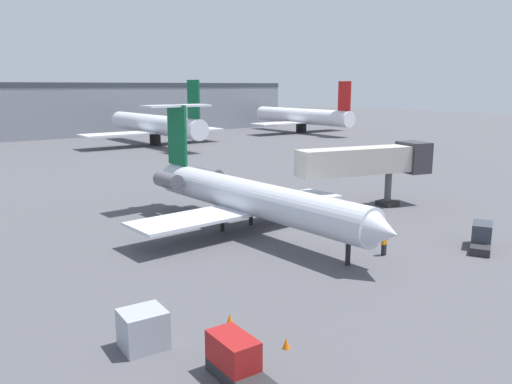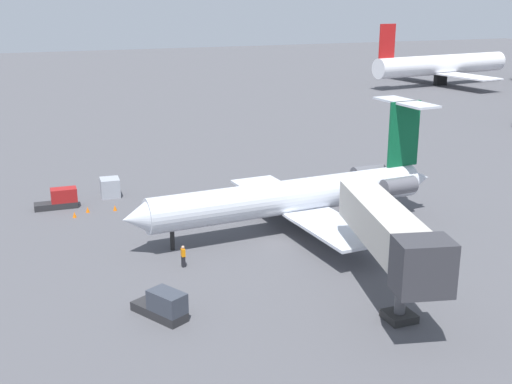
{
  "view_description": "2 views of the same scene",
  "coord_description": "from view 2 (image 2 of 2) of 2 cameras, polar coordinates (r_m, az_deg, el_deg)",
  "views": [
    {
      "loc": [
        -26.8,
        -32.58,
        12.31
      ],
      "look_at": [
        -2.58,
        -0.09,
        3.91
      ],
      "focal_mm": 36.05,
      "sensor_mm": 36.0,
      "label": 1
    },
    {
      "loc": [
        46.88,
        -20.75,
        19.64
      ],
      "look_at": [
        -4.82,
        -0.43,
        2.86
      ],
      "focal_mm": 46.12,
      "sensor_mm": 36.0,
      "label": 2
    }
  ],
  "objects": [
    {
      "name": "traffic_cone_mid",
      "position": [
        63.54,
        -14.39,
        -1.49
      ],
      "size": [
        0.36,
        0.36,
        0.55
      ],
      "color": "orange",
      "rests_on": "ground_plane"
    },
    {
      "name": "ground_plane",
      "position": [
        54.92,
        2.26,
        -4.22
      ],
      "size": [
        400.0,
        400.0,
        0.1
      ],
      "primitive_type": "cube",
      "color": "#4C4C51"
    },
    {
      "name": "baggage_tug_lead",
      "position": [
        42.31,
        -8.02,
        -9.76
      ],
      "size": [
        4.19,
        3.13,
        1.9
      ],
      "color": "#262628",
      "rests_on": "ground_plane"
    },
    {
      "name": "traffic_cone_far",
      "position": [
        62.4,
        -15.47,
        -1.9
      ],
      "size": [
        0.36,
        0.36,
        0.55
      ],
      "color": "orange",
      "rests_on": "ground_plane"
    },
    {
      "name": "regional_jet",
      "position": [
        56.46,
        3.71,
        -0.21
      ],
      "size": [
        20.85,
        29.34,
        10.47
      ],
      "color": "silver",
      "rests_on": "ground_plane"
    },
    {
      "name": "ground_crew_marshaller",
      "position": [
        49.61,
        -6.33,
        -5.55
      ],
      "size": [
        0.41,
        0.27,
        1.69
      ],
      "color": "black",
      "rests_on": "ground_plane"
    },
    {
      "name": "traffic_cone_near",
      "position": [
        63.48,
        -12.14,
        -1.34
      ],
      "size": [
        0.36,
        0.36,
        0.55
      ],
      "color": "orange",
      "rests_on": "ground_plane"
    },
    {
      "name": "cargo_container_uld",
      "position": [
        67.81,
        -12.54,
        0.39
      ],
      "size": [
        2.18,
        1.99,
        1.88
      ],
      "color": "#999EA8",
      "rests_on": "ground_plane"
    },
    {
      "name": "baggage_tug_trailing",
      "position": [
        65.42,
        -16.6,
        -0.62
      ],
      "size": [
        1.53,
        4.04,
        1.9
      ],
      "color": "#262628",
      "rests_on": "ground_plane"
    },
    {
      "name": "jet_bridge",
      "position": [
        42.82,
        11.77,
        -3.79
      ],
      "size": [
        14.89,
        6.28,
        6.54
      ],
      "color": "#B7B2A8",
      "rests_on": "ground_plane"
    },
    {
      "name": "parked_airliner_west_end",
      "position": [
        154.17,
        15.74,
        10.54
      ],
      "size": [
        30.46,
        35.9,
        13.71
      ],
      "color": "white",
      "rests_on": "ground_plane"
    }
  ]
}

